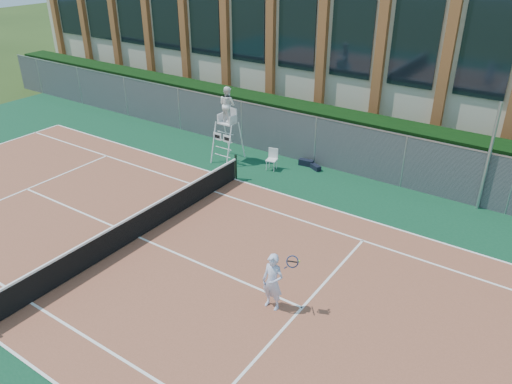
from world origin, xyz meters
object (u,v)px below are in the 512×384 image
Objects in this scene: plastic_chair at (272,157)px; tennis_player at (273,282)px; steel_pole at (489,158)px; umpire_chair at (227,107)px.

tennis_player is (4.98, -7.75, 0.33)m from plastic_chair.
steel_pole is 4.44× the size of plastic_chair.
umpire_chair is 3.70× the size of plastic_chair.
umpire_chair reaches higher than tennis_player.
umpire_chair is at bearing 133.83° from tennis_player.
umpire_chair is 2.01× the size of tennis_player.
steel_pole is 8.57m from plastic_chair.
umpire_chair is 2.96m from plastic_chair.
steel_pole is 1.20× the size of umpire_chair.
steel_pole is at bearing 69.88° from tennis_player.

